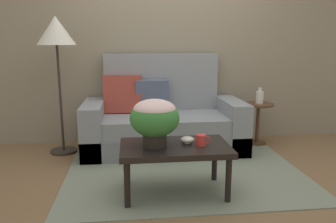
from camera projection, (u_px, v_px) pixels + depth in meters
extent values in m
plane|color=brown|center=(186.00, 175.00, 3.38)|extent=(14.00, 14.00, 0.00)
cube|color=gray|center=(170.00, 29.00, 4.40)|extent=(6.40, 0.12, 2.97)
cube|color=gray|center=(184.00, 171.00, 3.46)|extent=(2.38, 1.81, 0.01)
cube|color=slate|center=(164.00, 140.00, 4.13)|extent=(1.93, 0.89, 0.25)
cube|color=gray|center=(164.00, 123.00, 4.06)|extent=(1.46, 0.80, 0.20)
cube|color=gray|center=(161.00, 90.00, 4.37)|extent=(1.46, 0.16, 0.95)
cube|color=gray|center=(94.00, 128.00, 4.00)|extent=(0.24, 0.89, 0.61)
cube|color=gray|center=(231.00, 124.00, 4.19)|extent=(0.24, 0.89, 0.61)
cube|color=#93382D|center=(122.00, 94.00, 4.17)|extent=(0.48, 0.23, 0.48)
cube|color=#4C5670|center=(152.00, 96.00, 4.21)|extent=(0.41, 0.18, 0.42)
cylinder|color=black|center=(127.00, 185.00, 2.67)|extent=(0.05, 0.05, 0.39)
cylinder|color=black|center=(228.00, 180.00, 2.76)|extent=(0.05, 0.05, 0.39)
cylinder|color=black|center=(127.00, 165.00, 3.11)|extent=(0.05, 0.05, 0.39)
cylinder|color=black|center=(215.00, 161.00, 3.20)|extent=(0.05, 0.05, 0.39)
cube|color=black|center=(175.00, 148.00, 2.89)|extent=(0.94, 0.57, 0.05)
cylinder|color=#4C331E|center=(257.00, 143.00, 4.40)|extent=(0.24, 0.24, 0.03)
cylinder|color=#4C331E|center=(258.00, 124.00, 4.35)|extent=(0.05, 0.05, 0.49)
cylinder|color=#4C331E|center=(259.00, 104.00, 4.30)|extent=(0.38, 0.38, 0.03)
cylinder|color=#2D2823|center=(64.00, 151.00, 4.07)|extent=(0.31, 0.31, 0.03)
cylinder|color=#2D2823|center=(60.00, 99.00, 3.94)|extent=(0.03, 0.03, 1.25)
cone|color=beige|center=(56.00, 30.00, 3.78)|extent=(0.44, 0.44, 0.32)
cylinder|color=black|center=(155.00, 138.00, 2.83)|extent=(0.20, 0.20, 0.15)
ellipsoid|color=#337533|center=(155.00, 118.00, 2.80)|extent=(0.42, 0.42, 0.31)
ellipsoid|color=beige|center=(155.00, 109.00, 2.78)|extent=(0.35, 0.35, 0.17)
cylinder|color=red|center=(201.00, 140.00, 2.87)|extent=(0.09, 0.09, 0.10)
torus|color=red|center=(207.00, 140.00, 2.87)|extent=(0.07, 0.01, 0.07)
cylinder|color=silver|center=(187.00, 142.00, 2.93)|extent=(0.05, 0.05, 0.02)
ellipsoid|color=silver|center=(187.00, 139.00, 2.93)|extent=(0.12, 0.12, 0.05)
cylinder|color=silver|center=(260.00, 97.00, 4.28)|extent=(0.09, 0.09, 0.15)
cylinder|color=silver|center=(260.00, 90.00, 4.26)|extent=(0.04, 0.04, 0.05)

